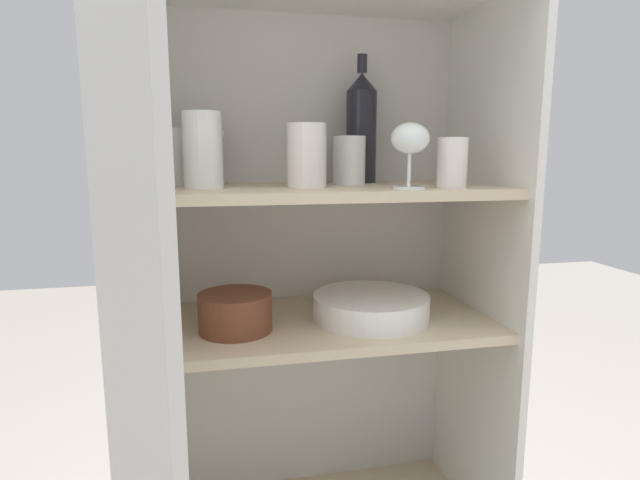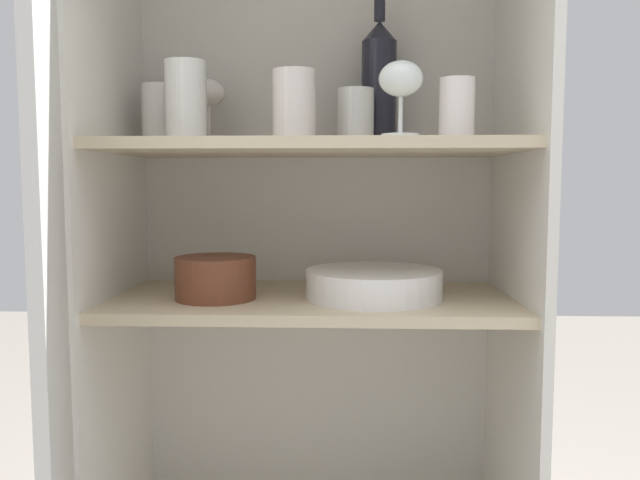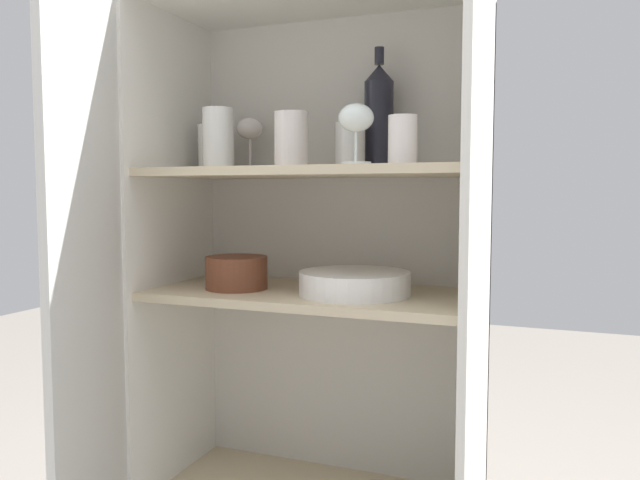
{
  "view_description": "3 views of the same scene",
  "coord_description": "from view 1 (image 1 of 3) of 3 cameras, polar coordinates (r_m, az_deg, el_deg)",
  "views": [
    {
      "loc": [
        -0.21,
        -0.85,
        1.2
      ],
      "look_at": [
        0.01,
        0.2,
        1.02
      ],
      "focal_mm": 28.0,
      "sensor_mm": 36.0,
      "label": 1
    },
    {
      "loc": [
        0.06,
        -1.0,
        1.06
      ],
      "look_at": [
        0.01,
        0.21,
        0.95
      ],
      "focal_mm": 35.0,
      "sensor_mm": 36.0,
      "label": 2
    },
    {
      "loc": [
        0.55,
        -1.18,
        1.08
      ],
      "look_at": [
        0.03,
        0.17,
        0.97
      ],
      "focal_mm": 35.0,
      "sensor_mm": 36.0,
      "label": 3
    }
  ],
  "objects": [
    {
      "name": "tumbler_glass_3",
      "position": [
        1.12,
        3.33,
        9.06
      ],
      "size": [
        0.07,
        0.07,
        0.11
      ],
      "color": "white",
      "rests_on": "shelf_board_upper"
    },
    {
      "name": "tumbler_glass_1",
      "position": [
        1.11,
        -17.07,
        9.01
      ],
      "size": [
        0.08,
        0.08,
        0.12
      ],
      "color": "white",
      "rests_on": "shelf_board_upper"
    },
    {
      "name": "wine_glass_0",
      "position": [
        0.98,
        10.24,
        10.96
      ],
      "size": [
        0.07,
        0.07,
        0.13
      ],
      "color": "white",
      "rests_on": "shelf_board_upper"
    },
    {
      "name": "cupboard_side_right",
      "position": [
        1.27,
        17.34,
        -10.91
      ],
      "size": [
        0.02,
        0.4,
        1.53
      ],
      "primitive_type": "cube",
      "color": "white",
      "rests_on": "ground_plane"
    },
    {
      "name": "wine_bottle",
      "position": [
        1.21,
        4.74,
        12.67
      ],
      "size": [
        0.07,
        0.07,
        0.29
      ],
      "color": "black",
      "rests_on": "shelf_board_upper"
    },
    {
      "name": "tumbler_glass_4",
      "position": [
        1.01,
        -13.23,
        9.92
      ],
      "size": [
        0.08,
        0.08,
        0.15
      ],
      "color": "white",
      "rests_on": "shelf_board_upper"
    },
    {
      "name": "shelf_board_middle",
      "position": [
        1.12,
        -0.32,
        -9.46
      ],
      "size": [
        0.76,
        0.37,
        0.02
      ],
      "primitive_type": "cube",
      "color": "beige"
    },
    {
      "name": "tumbler_glass_0",
      "position": [
        1.01,
        -1.55,
        9.58
      ],
      "size": [
        0.08,
        0.08,
        0.13
      ],
      "color": "silver",
      "rests_on": "shelf_board_upper"
    },
    {
      "name": "cupboard_back_panel",
      "position": [
        1.32,
        -2.01,
        -9.71
      ],
      "size": [
        0.79,
        0.02,
        1.53
      ],
      "primitive_type": "cube",
      "color": "silver",
      "rests_on": "ground_plane"
    },
    {
      "name": "wine_glass_1",
      "position": [
        1.15,
        -12.6,
        11.28
      ],
      "size": [
        0.07,
        0.07,
        0.14
      ],
      "color": "silver",
      "rests_on": "shelf_board_upper"
    },
    {
      "name": "plate_stack_white",
      "position": [
        1.12,
        5.83,
        -7.55
      ],
      "size": [
        0.26,
        0.26,
        0.05
      ],
      "color": "white",
      "rests_on": "shelf_board_middle"
    },
    {
      "name": "tumbler_glass_2",
      "position": [
        1.03,
        14.84,
        8.5
      ],
      "size": [
        0.06,
        0.06,
        0.1
      ],
      "color": "silver",
      "rests_on": "shelf_board_upper"
    },
    {
      "name": "cupboard_side_left",
      "position": [
        1.14,
        -20.36,
        -13.61
      ],
      "size": [
        0.02,
        0.4,
        1.53
      ],
      "primitive_type": "cube",
      "color": "white",
      "rests_on": "ground_plane"
    },
    {
      "name": "mixing_bowl_large",
      "position": [
        1.04,
        -9.65,
        -7.94
      ],
      "size": [
        0.15,
        0.15,
        0.08
      ],
      "color": "brown",
      "rests_on": "shelf_board_middle"
    },
    {
      "name": "shelf_board_upper",
      "position": [
        1.06,
        -0.33,
        5.62
      ],
      "size": [
        0.76,
        0.37,
        0.02
      ],
      "primitive_type": "cube",
      "color": "beige"
    }
  ]
}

